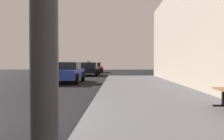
# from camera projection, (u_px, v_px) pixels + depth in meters

# --- Properties ---
(sidewalk) EXTENTS (4.00, 32.00, 0.15)m
(sidewalk) POSITION_uv_depth(u_px,v_px,m) (184.00, 122.00, 4.72)
(sidewalk) COLOR #5B5B60
(sidewalk) RESTS_ON ground_plane
(car_blue) EXTENTS (2.02, 4.07, 1.27)m
(car_blue) POSITION_uv_depth(u_px,v_px,m) (66.00, 72.00, 15.11)
(car_blue) COLOR #233899
(car_blue) RESTS_ON ground_plane
(car_black) EXTENTS (1.96, 4.48, 1.43)m
(car_black) POSITION_uv_depth(u_px,v_px,m) (89.00, 69.00, 23.83)
(car_black) COLOR black
(car_black) RESTS_ON ground_plane
(car_red) EXTENTS (1.98, 4.31, 1.27)m
(car_red) POSITION_uv_depth(u_px,v_px,m) (95.00, 67.00, 31.20)
(car_red) COLOR red
(car_red) RESTS_ON ground_plane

